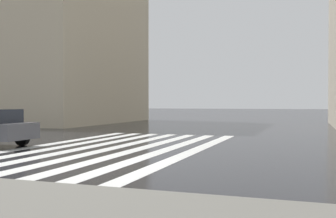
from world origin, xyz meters
name	(u,v)px	position (x,y,z in m)	size (l,w,h in m)	color
ground_plane	(109,166)	(0.00, 0.00, 0.00)	(220.00, 220.00, 0.00)	black
zebra_crossing	(117,147)	(4.00, 1.76, 0.00)	(13.00, 6.50, 0.01)	silver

